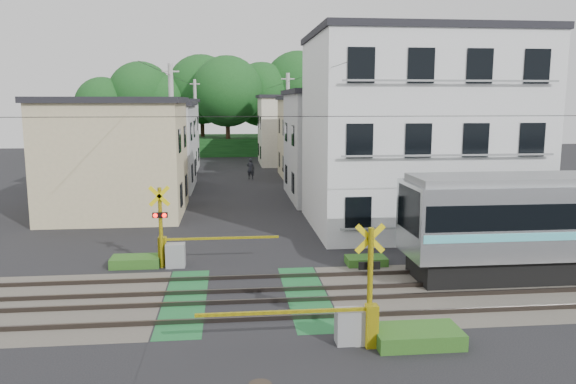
{
  "coord_description": "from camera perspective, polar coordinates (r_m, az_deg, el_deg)",
  "views": [
    {
      "loc": [
        -0.45,
        -16.82,
        6.08
      ],
      "look_at": [
        1.83,
        5.0,
        2.53
      ],
      "focal_mm": 35.0,
      "sensor_mm": 36.0,
      "label": 1
    }
  ],
  "objects": [
    {
      "name": "ground",
      "position": [
        17.89,
        -4.25,
        -10.7
      ],
      "size": [
        120.0,
        120.0,
        0.0
      ],
      "primitive_type": "plane",
      "color": "black"
    },
    {
      "name": "houses_row",
      "position": [
        42.84,
        -5.04,
        5.36
      ],
      "size": [
        22.07,
        31.35,
        6.8
      ],
      "color": "#C3B48A",
      "rests_on": "ground"
    },
    {
      "name": "pedestrian",
      "position": [
        44.41,
        -3.81,
        2.39
      ],
      "size": [
        0.7,
        0.55,
        1.67
      ],
      "primitive_type": "imported",
      "rotation": [
        0.0,
        0.0,
        2.86
      ],
      "color": "#26272F",
      "rests_on": "ground"
    },
    {
      "name": "crossing_signal_near",
      "position": [
        14.54,
        6.68,
        -12.54
      ],
      "size": [
        4.74,
        0.65,
        3.09
      ],
      "color": "yellow",
      "rests_on": "ground"
    },
    {
      "name": "utility_poles",
      "position": [
        39.88,
        -6.87,
        6.26
      ],
      "size": [
        7.9,
        42.0,
        8.0
      ],
      "color": "#A5A5A0",
      "rests_on": "ground"
    },
    {
      "name": "track_bed",
      "position": [
        17.88,
        -4.25,
        -10.59
      ],
      "size": [
        120.0,
        120.0,
        0.14
      ],
      "color": "#47423A",
      "rests_on": "ground"
    },
    {
      "name": "tree_hill",
      "position": [
        65.99,
        -5.18,
        8.92
      ],
      "size": [
        40.0,
        13.31,
        11.98
      ],
      "color": "#184A1B",
      "rests_on": "ground"
    },
    {
      "name": "apartment_block",
      "position": [
        27.83,
        12.87,
        6.03
      ],
      "size": [
        10.2,
        8.36,
        9.3
      ],
      "color": "silver",
      "rests_on": "ground"
    },
    {
      "name": "catenary",
      "position": [
        18.2,
        14.85,
        1.36
      ],
      "size": [
        60.0,
        5.04,
        7.0
      ],
      "color": "#2D2D33",
      "rests_on": "ground"
    },
    {
      "name": "weed_patches",
      "position": [
        17.87,
        1.48,
        -10.07
      ],
      "size": [
        10.25,
        8.8,
        0.4
      ],
      "color": "#2D5E1E",
      "rests_on": "ground"
    },
    {
      "name": "crossing_signal_far",
      "position": [
        21.27,
        -11.59,
        -5.62
      ],
      "size": [
        4.74,
        0.65,
        3.09
      ],
      "color": "yellow",
      "rests_on": "ground"
    }
  ]
}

